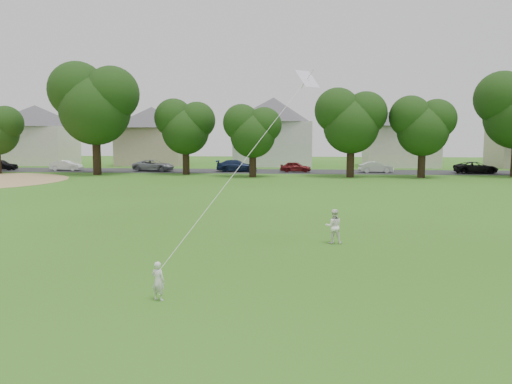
{
  "coord_description": "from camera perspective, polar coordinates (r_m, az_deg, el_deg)",
  "views": [
    {
      "loc": [
        3.55,
        -12.55,
        3.97
      ],
      "look_at": [
        2.24,
        2.0,
        2.3
      ],
      "focal_mm": 35.0,
      "sensor_mm": 36.0,
      "label": 1
    }
  ],
  "objects": [
    {
      "name": "ground",
      "position": [
        13.64,
        -10.36,
        -10.52
      ],
      "size": [
        160.0,
        160.0,
        0.0
      ],
      "primitive_type": "plane",
      "color": "#2D5F15",
      "rests_on": "ground"
    },
    {
      "name": "street",
      "position": [
        54.81,
        1.42,
        2.38
      ],
      "size": [
        90.0,
        7.0,
        0.01
      ],
      "primitive_type": "cube",
      "color": "#2D2D30",
      "rests_on": "ground"
    },
    {
      "name": "toddler",
      "position": [
        12.41,
        -11.12,
        -9.94
      ],
      "size": [
        0.4,
        0.33,
        0.96
      ],
      "primitive_type": "imported",
      "rotation": [
        0.0,
        0.0,
        2.82
      ],
      "color": "silver",
      "rests_on": "ground"
    },
    {
      "name": "tree_row",
      "position": [
        48.44,
        5.75,
        9.09
      ],
      "size": [
        80.41,
        8.47,
        11.49
      ],
      "color": "black",
      "rests_on": "ground"
    },
    {
      "name": "parked_cars",
      "position": [
        54.13,
        -2.45,
        2.97
      ],
      "size": [
        56.09,
        2.6,
        1.28
      ],
      "color": "black",
      "rests_on": "ground"
    },
    {
      "name": "older_boy",
      "position": [
        18.55,
        8.87,
        -3.9
      ],
      "size": [
        0.65,
        0.52,
        1.27
      ],
      "primitive_type": "imported",
      "rotation": [
        0.0,
        0.0,
        3.21
      ],
      "color": "white",
      "rests_on": "ground"
    },
    {
      "name": "house_row",
      "position": [
        64.67,
        1.84,
        7.36
      ],
      "size": [
        77.41,
        14.13,
        10.3
      ],
      "color": "silver",
      "rests_on": "ground"
    },
    {
      "name": "kite",
      "position": [
        14.64,
        -1.13,
        3.9
      ],
      "size": [
        2.3,
        3.62,
        8.89
      ],
      "color": "white",
      "rests_on": "ground"
    }
  ]
}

